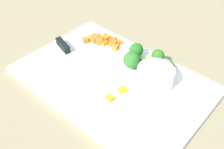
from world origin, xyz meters
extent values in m
plane|color=gray|center=(0.00, 0.00, 0.00)|extent=(4.00, 4.00, 0.00)
cube|color=white|center=(0.00, 0.00, 0.01)|extent=(0.46, 0.30, 0.01)
cylinder|color=white|center=(-0.09, -0.05, 0.03)|extent=(0.09, 0.09, 0.04)
cube|color=silver|center=(-0.01, 0.05, 0.01)|extent=(0.17, 0.06, 0.00)
cube|color=black|center=(0.18, 0.00, 0.02)|extent=(0.06, 0.03, 0.02)
cube|color=orange|center=(0.14, -0.10, 0.02)|extent=(0.02, 0.02, 0.01)
cube|color=orange|center=(0.15, -0.10, 0.02)|extent=(0.02, 0.02, 0.01)
cube|color=orange|center=(0.12, -0.11, 0.02)|extent=(0.02, 0.02, 0.02)
cube|color=orange|center=(0.13, -0.12, 0.02)|extent=(0.02, 0.02, 0.01)
cube|color=orange|center=(0.16, -0.06, 0.02)|extent=(0.02, 0.02, 0.01)
cube|color=orange|center=(0.08, -0.12, 0.02)|extent=(0.02, 0.02, 0.01)
cube|color=orange|center=(0.10, -0.11, 0.02)|extent=(0.02, 0.02, 0.01)
cube|color=orange|center=(0.09, -0.10, 0.02)|extent=(0.02, 0.02, 0.02)
cube|color=orange|center=(0.15, -0.08, 0.02)|extent=(0.02, 0.02, 0.01)
cube|color=orange|center=(0.14, -0.08, 0.02)|extent=(0.03, 0.03, 0.02)
cube|color=orange|center=(0.10, -0.13, 0.02)|extent=(0.01, 0.01, 0.01)
cube|color=orange|center=(0.12, -0.08, 0.02)|extent=(0.02, 0.02, 0.02)
cube|color=orange|center=(0.11, -0.09, 0.02)|extent=(0.02, 0.02, 0.01)
cube|color=orange|center=(0.07, -0.09, 0.02)|extent=(0.02, 0.02, 0.01)
cube|color=yellow|center=(-0.05, 0.06, 0.02)|extent=(0.02, 0.01, 0.01)
cube|color=yellow|center=(-0.05, 0.02, 0.02)|extent=(0.02, 0.02, 0.01)
cylinder|color=#7FB269|center=(0.01, -0.11, 0.02)|extent=(0.01, 0.01, 0.01)
sphere|color=#216920|center=(0.01, -0.11, 0.03)|extent=(0.04, 0.04, 0.04)
cylinder|color=#8BB767|center=(-0.01, -0.06, 0.02)|extent=(0.02, 0.02, 0.02)
sphere|color=#2A6B28|center=(-0.01, -0.06, 0.04)|extent=(0.04, 0.04, 0.04)
cylinder|color=#89B36B|center=(-0.05, -0.12, 0.02)|extent=(0.01, 0.01, 0.01)
sphere|color=#2D701E|center=(-0.05, -0.12, 0.03)|extent=(0.03, 0.03, 0.03)
cylinder|color=#83B966|center=(-0.09, -0.11, 0.02)|extent=(0.01, 0.01, 0.01)
sphere|color=#2B751F|center=(-0.09, -0.11, 0.03)|extent=(0.03, 0.03, 0.03)
cylinder|color=#93C156|center=(-0.04, -0.08, 0.02)|extent=(0.01, 0.01, 0.01)
sphere|color=#317A1E|center=(-0.04, -0.08, 0.03)|extent=(0.02, 0.02, 0.02)
camera|label=1|loc=(-0.31, 0.35, 0.44)|focal=41.55mm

